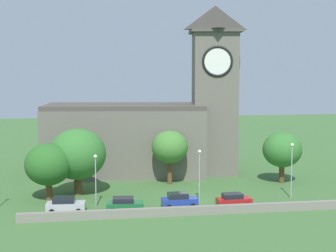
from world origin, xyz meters
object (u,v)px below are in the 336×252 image
car_red (234,200)px  tree_riverside_east (48,165)px  church (151,125)px  car_silver (65,204)px  streetlamp_central (199,168)px  car_blue (179,200)px  tree_churchyard (78,154)px  streetlamp_west_mid (96,171)px  streetlamp_east_mid (292,162)px  car_green (125,204)px  tree_by_tower (282,150)px  tree_riverside_west (170,147)px

car_red → tree_riverside_east: size_ratio=0.59×
church → tree_riverside_east: size_ratio=4.33×
car_silver → streetlamp_central: bearing=5.3°
car_blue → tree_riverside_east: bearing=158.3°
tree_churchyard → streetlamp_west_mid: bearing=-70.7°
car_silver → car_blue: car_silver is taller
car_blue → streetlamp_west_mid: streetlamp_west_mid is taller
streetlamp_west_mid → streetlamp_east_mid: 25.08m
car_green → streetlamp_west_mid: bearing=142.8°
car_silver → car_blue: (13.50, -0.03, -0.01)m
streetlamp_central → streetlamp_east_mid: streetlamp_east_mid is taller
car_silver → streetlamp_east_mid: streetlamp_east_mid is taller
church → streetlamp_east_mid: size_ratio=4.39×
car_green → car_blue: (6.61, 0.39, 0.11)m
church → tree_riverside_east: church is taller
car_blue → streetlamp_central: streetlamp_central is taller
car_blue → car_silver: bearing=179.9°
church → tree_by_tower: size_ratio=4.22×
streetlamp_west_mid → car_red: bearing=-8.8°
car_red → tree_riverside_west: size_ratio=0.55×
streetlamp_central → tree_riverside_west: tree_riverside_west is taller
car_blue → tree_by_tower: bearing=33.0°
streetlamp_east_mid → tree_by_tower: size_ratio=0.96×
streetlamp_east_mid → tree_by_tower: (2.15, 8.89, 0.10)m
car_silver → streetlamp_west_mid: bearing=30.2°
car_green → streetlamp_west_mid: (-3.31, 2.51, 3.51)m
car_silver → streetlamp_central: size_ratio=0.68×
car_red → streetlamp_east_mid: bearing=18.3°
car_green → streetlamp_west_mid: 5.44m
car_red → tree_riverside_east: tree_riverside_east is taller
streetlamp_east_mid → tree_riverside_west: (-14.24, 10.65, 0.60)m
streetlamp_west_mid → tree_riverside_east: size_ratio=0.88×
streetlamp_central → tree_churchyard: bearing=155.0°
church → car_red: 23.84m
car_red → streetlamp_east_mid: 9.78m
car_green → tree_by_tower: tree_by_tower is taller
tree_by_tower → tree_riverside_west: bearing=173.9°
car_green → car_red: 13.28m
car_green → tree_riverside_west: bearing=60.7°
car_red → tree_riverside_west: bearing=113.2°
car_red → tree_riverside_west: 15.33m
car_red → streetlamp_central: bearing=152.4°
church → tree_churchyard: church is taller
car_blue → car_red: bearing=-4.0°
tree_riverside_west → tree_riverside_east: tree_riverside_west is taller
tree_riverside_east → streetlamp_central: bearing=-14.3°
church → car_silver: 25.44m
car_red → streetlamp_east_mid: streetlamp_east_mid is taller
tree_churchyard → tree_riverside_east: 4.36m
tree_churchyard → tree_riverside_east: (-3.64, -2.24, -0.86)m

